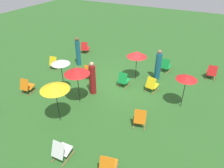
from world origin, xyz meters
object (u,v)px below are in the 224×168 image
object	(u,v)px
deckchair_11	(140,118)
umbrella_0	(55,86)
deckchair_4	(89,72)
umbrella_3	(137,54)
deckchair_7	(124,80)
deckchair_9	(152,85)
umbrella_1	(60,62)
person_1	(158,66)
person_0	(92,79)
deckchair_12	(85,48)
deckchair_0	(108,166)
deckchair_1	(212,72)
umbrella_4	(77,71)
deckchair_2	(55,63)
deckchair_10	(166,66)
person_2	(78,52)
deckchair_8	(61,151)
umbrella_2	(187,77)
deckchair_6	(27,86)

from	to	relation	value
deckchair_11	umbrella_0	distance (m)	3.71
deckchair_4	umbrella_3	world-z (taller)	umbrella_3
deckchair_7	deckchair_11	size ratio (longest dim) A/B	0.98
deckchair_9	umbrella_1	bearing A→B (deg)	40.50
umbrella_0	person_1	world-z (taller)	umbrella_0
deckchair_7	person_0	world-z (taller)	person_0
deckchair_12	umbrella_1	bearing A→B (deg)	100.73
deckchair_0	deckchair_9	bearing A→B (deg)	-97.72
deckchair_1	umbrella_0	world-z (taller)	umbrella_0
deckchair_12	umbrella_4	xyz separation A→B (m)	(-3.06, 5.19, 1.34)
deckchair_2	deckchair_10	xyz separation A→B (m)	(-6.33, -2.79, 0.00)
deckchair_0	person_2	size ratio (longest dim) A/B	0.45
deckchair_1	deckchair_9	world-z (taller)	same
person_2	deckchair_12	bearing A→B (deg)	-65.61
deckchair_7	deckchair_8	size ratio (longest dim) A/B	1.00
deckchair_7	umbrella_0	bearing A→B (deg)	72.14
deckchair_2	umbrella_2	xyz separation A→B (m)	(-7.92, 0.37, 1.22)
deckchair_4	umbrella_2	size ratio (longest dim) A/B	0.48
person_1	deckchair_8	bearing A→B (deg)	99.35
deckchair_1	deckchair_2	distance (m)	9.45
deckchair_12	person_2	bearing A→B (deg)	100.51
umbrella_0	person_2	size ratio (longest dim) A/B	1.03
deckchair_1	deckchair_4	world-z (taller)	same
deckchair_6	umbrella_3	xyz separation A→B (m)	(-4.50, -3.88, 1.17)
deckchair_6	deckchair_4	bearing A→B (deg)	-133.86
deckchair_0	umbrella_1	world-z (taller)	umbrella_1
deckchair_2	deckchair_12	world-z (taller)	same
deckchair_0	deckchair_1	size ratio (longest dim) A/B	1.00
deckchair_7	person_1	distance (m)	2.18
deckchair_1	deckchair_2	xyz separation A→B (m)	(8.91, 3.15, 0.00)
deckchair_9	deckchair_12	bearing A→B (deg)	-13.11
deckchair_8	deckchair_12	bearing A→B (deg)	-63.09
person_0	umbrella_2	bearing A→B (deg)	37.42
person_0	person_2	bearing A→B (deg)	162.16
deckchair_9	deckchair_11	distance (m)	2.76
deckchair_8	umbrella_2	world-z (taller)	umbrella_2
deckchair_9	umbrella_1	world-z (taller)	umbrella_1
deckchair_2	umbrella_1	world-z (taller)	umbrella_1
deckchair_4	deckchair_10	bearing A→B (deg)	-144.51
deckchair_7	umbrella_1	distance (m)	3.48
umbrella_1	person_2	distance (m)	3.42
person_1	deckchair_12	bearing A→B (deg)	7.65
deckchair_2	person_2	xyz separation A→B (m)	(-1.05, -1.12, 0.52)
deckchair_7	person_2	distance (m)	3.86
deckchair_11	umbrella_0	size ratio (longest dim) A/B	0.45
deckchair_9	umbrella_2	distance (m)	2.17
umbrella_1	umbrella_3	distance (m)	4.11
umbrella_1	person_1	xyz separation A→B (m)	(-3.86, -3.61, -0.94)
deckchair_12	deckchair_1	bearing A→B (deg)	170.61
deckchair_8	umbrella_0	bearing A→B (deg)	-50.32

